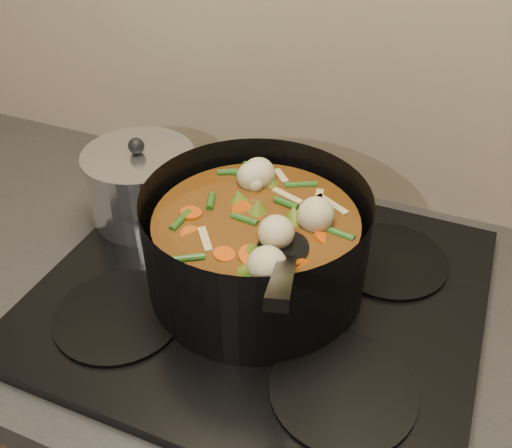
% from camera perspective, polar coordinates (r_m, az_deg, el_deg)
% --- Properties ---
extents(stovetop, '(0.62, 0.54, 0.03)m').
position_cam_1_polar(stovetop, '(0.85, 0.54, -6.76)').
color(stovetop, black).
rests_on(stovetop, counter).
extents(stockpot, '(0.34, 0.41, 0.23)m').
position_cam_1_polar(stockpot, '(0.80, 0.01, -2.11)').
color(stockpot, black).
rests_on(stockpot, stovetop).
extents(saucepan, '(0.18, 0.18, 0.15)m').
position_cam_1_polar(saucepan, '(0.96, -11.34, 3.87)').
color(saucepan, silver).
rests_on(saucepan, stovetop).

